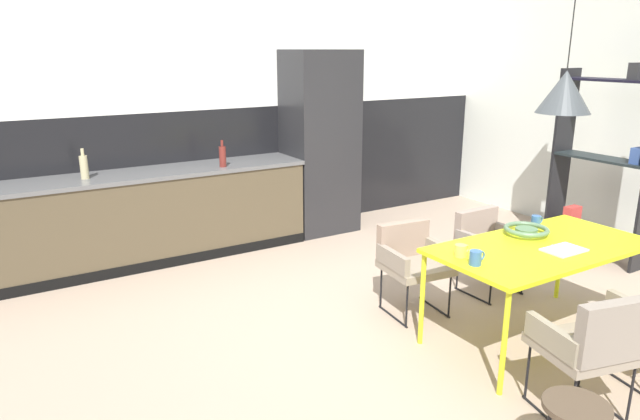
{
  "coord_description": "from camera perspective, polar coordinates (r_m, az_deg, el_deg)",
  "views": [
    {
      "loc": [
        -2.67,
        -2.9,
        2.07
      ],
      "look_at": [
        -0.45,
        0.76,
        0.85
      ],
      "focal_mm": 32.01,
      "sensor_mm": 36.0,
      "label": 1
    }
  ],
  "objects": [
    {
      "name": "pendant_lamp_over_table_near",
      "position": [
        4.11,
        23.27,
        10.81
      ],
      "size": [
        0.35,
        0.35,
        1.17
      ],
      "color": "black"
    },
    {
      "name": "side_stool",
      "position": [
        3.15,
        24.23,
        -17.96
      ],
      "size": [
        0.32,
        0.32,
        0.43
      ],
      "color": "#4C3D2D",
      "rests_on": "ground"
    },
    {
      "name": "refrigerator_column",
      "position": [
        6.55,
        -0.0,
        6.73
      ],
      "size": [
        0.76,
        0.6,
        2.06
      ],
      "primitive_type": "cube",
      "color": "#232326",
      "rests_on": "ground"
    },
    {
      "name": "mug_short_terracotta",
      "position": [
        3.8,
        15.31,
        -4.62
      ],
      "size": [
        0.12,
        0.08,
        0.1
      ],
      "color": "#335B93",
      "rests_on": "dining_table"
    },
    {
      "name": "bottle_spice_small",
      "position": [
        5.86,
        -9.71,
        5.33
      ],
      "size": [
        0.07,
        0.07,
        0.27
      ],
      "color": "maroon",
      "rests_on": "kitchen_counter"
    },
    {
      "name": "bottle_wine_green",
      "position": [
        5.67,
        -22.52,
        4.04
      ],
      "size": [
        0.07,
        0.07,
        0.28
      ],
      "color": "tan",
      "rests_on": "kitchen_counter"
    },
    {
      "name": "back_wall_panel_upper",
      "position": [
        6.46,
        -7.15,
        16.57
      ],
      "size": [
        6.72,
        0.12,
        1.44
      ],
      "primitive_type": "cube",
      "color": "silver",
      "rests_on": "back_wall_splashback_dark"
    },
    {
      "name": "armchair_near_window",
      "position": [
        5.17,
        16.31,
        -2.84
      ],
      "size": [
        0.5,
        0.48,
        0.71
      ],
      "rotation": [
        0.0,
        0.0,
        3.15
      ],
      "color": "gray",
      "rests_on": "ground"
    },
    {
      "name": "mug_wide_latte",
      "position": [
        4.73,
        20.8,
        -1.06
      ],
      "size": [
        0.11,
        0.07,
        0.09
      ],
      "color": "#335B93",
      "rests_on": "dining_table"
    },
    {
      "name": "armchair_far_side",
      "position": [
        3.58,
        25.76,
        -11.62
      ],
      "size": [
        0.57,
        0.57,
        0.79
      ],
      "rotation": [
        0.0,
        0.0,
        -0.24
      ],
      "color": "gray",
      "rests_on": "ground"
    },
    {
      "name": "mug_dark_espresso",
      "position": [
        3.92,
        13.9,
        -3.96
      ],
      "size": [
        0.12,
        0.08,
        0.08
      ],
      "color": "gold",
      "rests_on": "dining_table"
    },
    {
      "name": "open_book",
      "position": [
        4.27,
        23.21,
        -3.69
      ],
      "size": [
        0.29,
        0.2,
        0.02
      ],
      "color": "white",
      "rests_on": "dining_table"
    },
    {
      "name": "kitchen_counter",
      "position": [
        5.88,
        -18.17,
        -0.86
      ],
      "size": [
        3.52,
        0.63,
        0.91
      ],
      "color": "#4D422F",
      "rests_on": "ground"
    },
    {
      "name": "armchair_facing_counter",
      "position": [
        4.63,
        9.12,
        -4.52
      ],
      "size": [
        0.53,
        0.52,
        0.71
      ],
      "rotation": [
        0.0,
        0.0,
        3.03
      ],
      "color": "gray",
      "rests_on": "ground"
    },
    {
      "name": "back_wall_splashback_dark",
      "position": [
        6.6,
        -6.72,
        3.98
      ],
      "size": [
        6.72,
        0.12,
        1.44
      ],
      "primitive_type": "cube",
      "color": "black",
      "rests_on": "ground"
    },
    {
      "name": "open_shelf_unit",
      "position": [
        6.33,
        26.6,
        4.26
      ],
      "size": [
        0.3,
        1.01,
        1.94
      ],
      "rotation": [
        0.0,
        0.0,
        -1.57
      ],
      "color": "black",
      "rests_on": "ground"
    },
    {
      "name": "dining_table",
      "position": [
        4.35,
        21.3,
        -3.86
      ],
      "size": [
        1.61,
        0.82,
        0.73
      ],
      "color": "yellow",
      "rests_on": "ground"
    },
    {
      "name": "fruit_bowl",
      "position": [
        4.51,
        19.93,
        -1.88
      ],
      "size": [
        0.33,
        0.33,
        0.06
      ],
      "color": "#4C704C",
      "rests_on": "dining_table"
    },
    {
      "name": "ground_plane",
      "position": [
        4.45,
        10.31,
        -12.1
      ],
      "size": [
        8.74,
        8.74,
        0.0
      ],
      "primitive_type": "plane",
      "color": "tan"
    }
  ]
}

